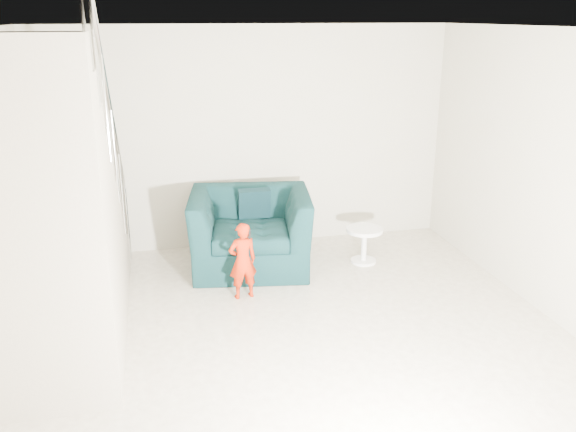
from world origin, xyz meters
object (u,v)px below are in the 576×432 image
(armchair, at_px, (250,231))
(side_table, at_px, (364,239))
(toddler, at_px, (243,261))
(staircase, at_px, (56,246))

(armchair, relative_size, side_table, 3.17)
(armchair, distance_m, toddler, 0.83)
(side_table, bearing_deg, staircase, -158.66)
(side_table, relative_size, staircase, 0.12)
(toddler, distance_m, staircase, 1.87)
(toddler, bearing_deg, side_table, -168.56)
(toddler, distance_m, side_table, 1.66)
(armchair, bearing_deg, staircase, -133.98)
(side_table, xyz_separation_m, staircase, (-3.20, -1.25, 0.66))
(side_table, bearing_deg, toddler, -158.01)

